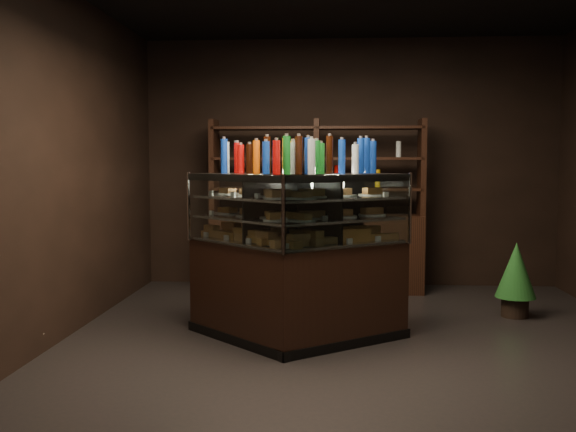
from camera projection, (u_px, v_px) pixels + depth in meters
The scene contains 7 objects.
ground at pixel (357, 339), 5.48m from camera, with size 5.00×5.00×0.00m, color black.
room_shell at pixel (359, 110), 5.32m from camera, with size 5.02×5.02×3.01m.
display_case at pixel (294, 284), 5.43m from camera, with size 1.97×1.38×1.42m.
food_display at pixel (294, 216), 5.38m from camera, with size 1.60×0.94×0.44m.
bottles_top at pixel (294, 157), 5.35m from camera, with size 1.42×0.80×0.30m.
potted_conifer at pixel (516, 269), 6.23m from camera, with size 0.39×0.39×0.83m.
back_shelving at pixel (316, 240), 7.49m from camera, with size 2.47×0.44×2.00m.
Camera 1 is at (-0.23, -5.40, 1.51)m, focal length 40.00 mm.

